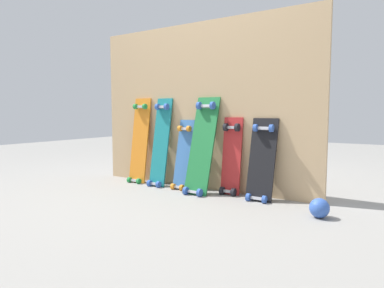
# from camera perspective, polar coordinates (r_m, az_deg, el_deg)

# --- Properties ---
(ground_plane) EXTENTS (12.00, 12.00, 0.00)m
(ground_plane) POSITION_cam_1_polar(r_m,az_deg,el_deg) (3.27, 0.67, -7.46)
(ground_plane) COLOR gray
(plywood_wall_panel) EXTENTS (2.30, 0.04, 1.55)m
(plywood_wall_panel) POSITION_cam_1_polar(r_m,az_deg,el_deg) (3.25, 1.35, 6.24)
(plywood_wall_panel) COLOR tan
(plywood_wall_panel) RESTS_ON ground
(skateboard_orange) EXTENTS (0.20, 0.20, 0.93)m
(skateboard_orange) POSITION_cam_1_polar(r_m,az_deg,el_deg) (3.58, -8.73, 0.06)
(skateboard_orange) COLOR orange
(skateboard_orange) RESTS_ON ground
(skateboard_teal) EXTENTS (0.18, 0.23, 0.93)m
(skateboard_teal) POSITION_cam_1_polar(r_m,az_deg,el_deg) (3.39, -5.31, -0.23)
(skateboard_teal) COLOR #197A7F
(skateboard_teal) RESTS_ON ground
(skateboard_blue) EXTENTS (0.16, 0.21, 0.72)m
(skateboard_blue) POSITION_cam_1_polar(r_m,az_deg,el_deg) (3.25, -1.52, -2.34)
(skateboard_blue) COLOR #386BAD
(skateboard_blue) RESTS_ON ground
(skateboard_green) EXTENTS (0.23, 0.33, 0.92)m
(skateboard_green) POSITION_cam_1_polar(r_m,az_deg,el_deg) (3.06, 1.56, -0.78)
(skateboard_green) COLOR #1E7238
(skateboard_green) RESTS_ON ground
(skateboard_red) EXTENTS (0.18, 0.15, 0.74)m
(skateboard_red) POSITION_cam_1_polar(r_m,az_deg,el_deg) (3.03, 6.55, -2.56)
(skateboard_red) COLOR #B22626
(skateboard_red) RESTS_ON ground
(skateboard_black) EXTENTS (0.22, 0.22, 0.74)m
(skateboard_black) POSITION_cam_1_polar(r_m,az_deg,el_deg) (2.87, 11.47, -3.16)
(skateboard_black) COLOR black
(skateboard_black) RESTS_ON ground
(rubber_ball) EXTENTS (0.14, 0.14, 0.14)m
(rubber_ball) POSITION_cam_1_polar(r_m,az_deg,el_deg) (2.54, 20.42, -9.94)
(rubber_ball) COLOR #3359B2
(rubber_ball) RESTS_ON ground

